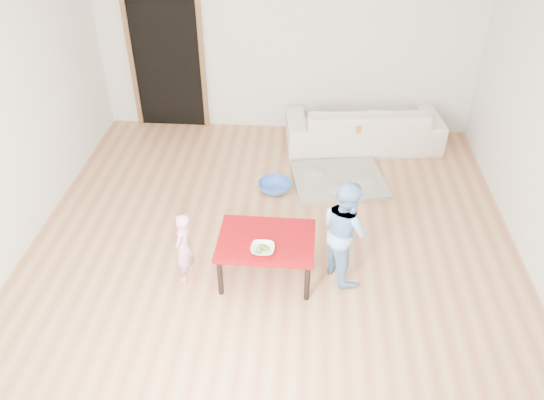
# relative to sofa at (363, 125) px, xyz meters

# --- Properties ---
(floor) EXTENTS (5.00, 5.00, 0.01)m
(floor) POSITION_rel_sofa_xyz_m (-1.04, -2.05, -0.29)
(floor) COLOR #A36846
(floor) RESTS_ON ground
(back_wall) EXTENTS (5.00, 0.02, 2.60)m
(back_wall) POSITION_rel_sofa_xyz_m (-1.04, 0.45, 1.01)
(back_wall) COLOR silver
(back_wall) RESTS_ON floor
(left_wall) EXTENTS (0.02, 5.00, 2.60)m
(left_wall) POSITION_rel_sofa_xyz_m (-3.54, -2.05, 1.01)
(left_wall) COLOR silver
(left_wall) RESTS_ON floor
(doorway) EXTENTS (1.02, 0.08, 2.11)m
(doorway) POSITION_rel_sofa_xyz_m (-2.64, 0.43, 0.73)
(doorway) COLOR brown
(doorway) RESTS_ON back_wall
(sofa) EXTENTS (2.08, 1.00, 0.59)m
(sofa) POSITION_rel_sofa_xyz_m (0.00, 0.00, 0.00)
(sofa) COLOR white
(sofa) RESTS_ON floor
(cushion) EXTENTS (0.43, 0.39, 0.11)m
(cushion) POSITION_rel_sofa_xyz_m (-0.28, -0.23, 0.15)
(cushion) COLOR orange
(cushion) RESTS_ON sofa
(red_table) EXTENTS (0.90, 0.68, 0.44)m
(red_table) POSITION_rel_sofa_xyz_m (-1.07, -2.58, -0.07)
(red_table) COLOR maroon
(red_table) RESTS_ON floor
(bowl) EXTENTS (0.21, 0.21, 0.05)m
(bowl) POSITION_rel_sofa_xyz_m (-1.09, -2.75, 0.18)
(bowl) COLOR white
(bowl) RESTS_ON red_table
(broccoli) EXTENTS (0.12, 0.12, 0.06)m
(broccoli) POSITION_rel_sofa_xyz_m (-1.09, -2.75, 0.18)
(broccoli) COLOR #2D5919
(broccoli) RESTS_ON red_table
(child_pink) EXTENTS (0.21, 0.29, 0.73)m
(child_pink) POSITION_rel_sofa_xyz_m (-1.84, -2.66, 0.07)
(child_pink) COLOR pink
(child_pink) RESTS_ON floor
(child_blue) EXTENTS (0.59, 0.64, 1.05)m
(child_blue) POSITION_rel_sofa_xyz_m (-0.36, -2.50, 0.23)
(child_blue) COLOR #659BEC
(child_blue) RESTS_ON floor
(basin) EXTENTS (0.39, 0.39, 0.12)m
(basin) POSITION_rel_sofa_xyz_m (-1.09, -1.17, -0.23)
(basin) COLOR blue
(basin) RESTS_ON floor
(blanket) EXTENTS (1.22, 1.07, 0.05)m
(blanket) POSITION_rel_sofa_xyz_m (-0.33, -0.92, -0.27)
(blanket) COLOR #9A9887
(blanket) RESTS_ON floor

